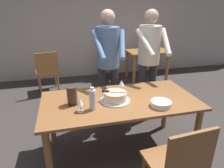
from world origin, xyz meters
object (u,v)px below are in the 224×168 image
Objects in this scene: wine_glass_near at (121,83)px; person_standing_beside at (149,55)px; water_bottle at (92,100)px; person_cutting_cake at (108,58)px; background_chair_0 at (108,62)px; chair_near_side at (178,164)px; plate_stack at (161,104)px; wine_glass_far at (80,103)px; cake_on_platter at (115,97)px; main_dining_table at (120,107)px; cake_knife at (109,91)px; background_chair_1 at (47,71)px; background_table at (147,57)px; hurricane_lamp at (72,96)px.

person_standing_beside reaches higher than wine_glass_near.
person_cutting_cake reaches higher than water_bottle.
person_cutting_cake is 1.91× the size of background_chair_0.
chair_near_side is at bearing -79.01° from wine_glass_near.
wine_glass_near is 0.75m from person_standing_beside.
person_standing_beside is (0.26, 0.95, 0.30)m from plate_stack.
wine_glass_far is at bearing -142.32° from person_standing_beside.
cake_on_platter is 0.93m from chair_near_side.
main_dining_table is at bearing 145.62° from plate_stack.
background_chair_1 is at bearing 110.68° from cake_knife.
chair_near_side reaches higher than background_table.
hurricane_lamp reaches higher than cake_on_platter.
background_chair_0 is at bearing 81.31° from wine_glass_near.
chair_near_side is at bearing -40.63° from wine_glass_far.
cake_on_platter is 0.20× the size of person_standing_beside.
background_table is at bearing 6.77° from background_chair_1.
background_chair_0 is at bearing 77.41° from cake_knife.
wine_glass_far is (-0.85, 0.09, 0.07)m from plate_stack.
main_dining_table is 2.84m from background_table.
person_standing_beside reaches higher than cake_on_platter.
water_bottle is (0.13, 0.02, 0.01)m from wine_glass_far.
water_bottle is at bearing 133.46° from chair_near_side.
cake_on_platter is at bearing -134.87° from person_standing_beside.
cake_knife is 0.41m from hurricane_lamp.
cake_on_platter is 2.65m from background_chair_0.
chair_near_side reaches higher than cake_on_platter.
plate_stack is at bearing -61.33° from background_chair_1.
person_cutting_cake is at bearing -102.72° from background_chair_0.
background_chair_0 is (0.15, 3.38, 0.00)m from chair_near_side.
wine_glass_far reaches higher than background_table.
wine_glass_far reaches higher than plate_stack.
wine_glass_near is at bearing 19.73° from hurricane_lamp.
cake_on_platter is 0.20× the size of person_cutting_cake.
water_bottle reaches higher than background_table.
wine_glass_near is 0.16× the size of background_chair_1.
background_chair_0 reaches higher than background_table.
hurricane_lamp reaches higher than background_chair_0.
background_chair_0 reaches higher than main_dining_table.
main_dining_table is 0.25m from cake_knife.
wine_glass_far is 0.19m from hurricane_lamp.
person_cutting_cake is (0.55, 0.64, 0.22)m from hurricane_lamp.
water_bottle is 2.44m from background_chair_1.
background_chair_1 is at bearing 104.70° from water_bottle.
cake_knife is at bearing -102.59° from background_chair_0.
background_chair_1 is (-0.49, 2.35, -0.36)m from wine_glass_far.
person_standing_beside is 2.00m from background_table.
background_chair_1 reaches higher than background_table.
water_bottle is 0.28× the size of background_chair_0.
wine_glass_near is 0.68m from wine_glass_far.
plate_stack is at bearing -110.57° from background_table.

